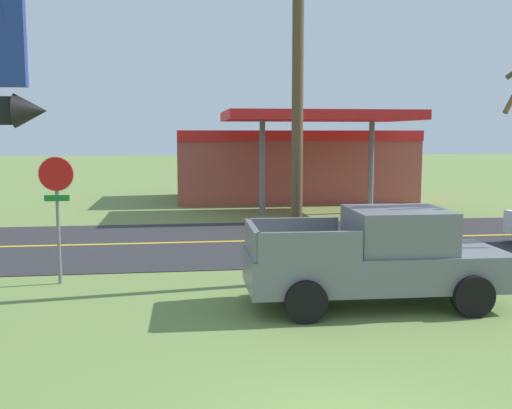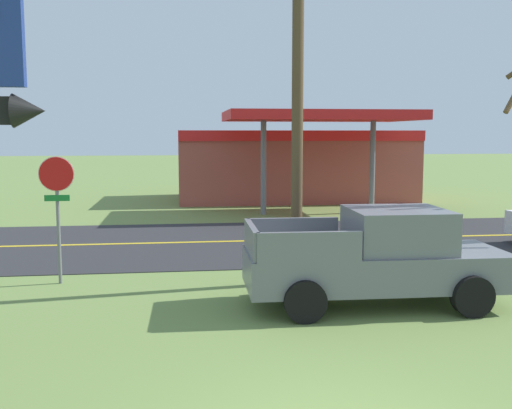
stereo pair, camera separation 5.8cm
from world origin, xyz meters
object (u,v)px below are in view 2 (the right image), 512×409
(gas_station, at_px, (294,162))
(utility_pole, at_px, (298,78))
(stop_sign, at_px, (57,197))
(pickup_grey_parked_on_lawn, at_px, (378,258))

(gas_station, bearing_deg, utility_pole, -100.65)
(stop_sign, height_order, utility_pole, utility_pole)
(pickup_grey_parked_on_lawn, bearing_deg, utility_pole, 122.93)
(stop_sign, bearing_deg, gas_station, 62.65)
(pickup_grey_parked_on_lawn, bearing_deg, gas_station, 84.12)
(stop_sign, relative_size, gas_station, 0.25)
(utility_pole, distance_m, gas_station, 18.02)
(stop_sign, bearing_deg, utility_pole, -6.41)
(gas_station, bearing_deg, pickup_grey_parked_on_lawn, -95.88)
(stop_sign, distance_m, gas_station, 19.02)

